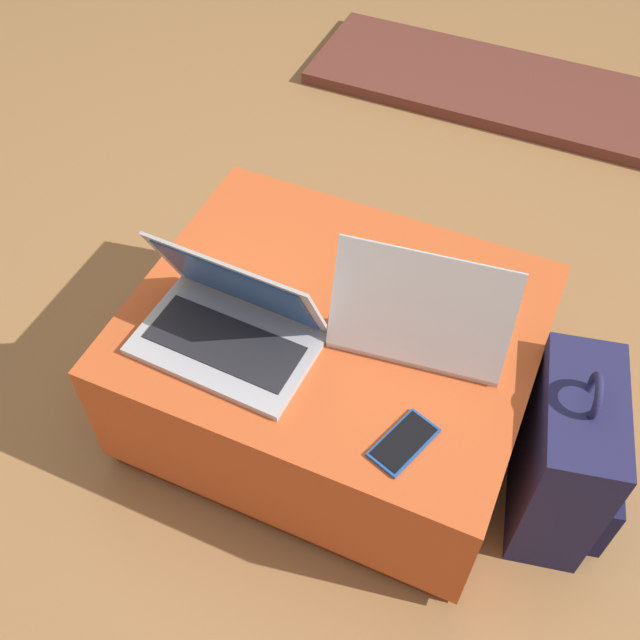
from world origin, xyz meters
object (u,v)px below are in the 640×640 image
at_px(backpack, 567,460).
at_px(laptop_far, 422,316).
at_px(cell_phone, 404,442).
at_px(laptop_near, 230,323).

bearing_deg(backpack, laptop_far, 68.20).
relative_size(cell_phone, backpack, 0.31).
distance_m(laptop_far, cell_phone, 0.29).
bearing_deg(laptop_far, backpack, 163.10).
xyz_separation_m(cell_phone, backpack, (0.32, 0.21, -0.18)).
bearing_deg(laptop_far, laptop_near, 19.22).
bearing_deg(cell_phone, laptop_near, 6.77).
xyz_separation_m(laptop_far, cell_phone, (0.06, -0.28, -0.05)).
distance_m(laptop_near, cell_phone, 0.44).
distance_m(cell_phone, backpack, 0.42).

